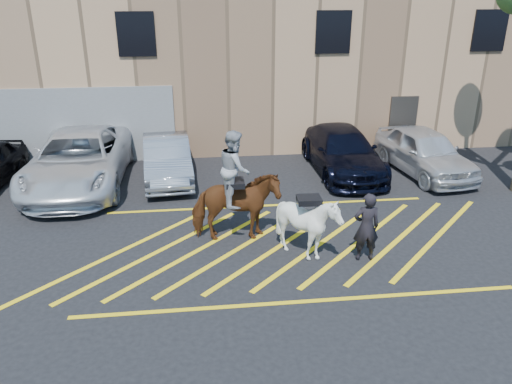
{
  "coord_description": "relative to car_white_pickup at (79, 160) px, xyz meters",
  "views": [
    {
      "loc": [
        -1.96,
        -11.43,
        6.16
      ],
      "look_at": [
        -0.6,
        0.2,
        1.3
      ],
      "focal_mm": 35.0,
      "sensor_mm": 36.0,
      "label": 1
    }
  ],
  "objects": [
    {
      "name": "ground",
      "position": [
        5.94,
        -4.64,
        -0.88
      ],
      "size": [
        90.0,
        90.0,
        0.0
      ],
      "primitive_type": "plane",
      "color": "black",
      "rests_on": "ground"
    },
    {
      "name": "mounted_bay",
      "position": [
        4.8,
        -4.5,
        0.31
      ],
      "size": [
        2.24,
        1.03,
        2.94
      ],
      "color": "#5E2F16",
      "rests_on": "ground"
    },
    {
      "name": "car_white_suv",
      "position": [
        11.76,
        -0.22,
        -0.09
      ],
      "size": [
        2.47,
        4.84,
        1.58
      ],
      "primitive_type": "imported",
      "rotation": [
        0.0,
        0.0,
        0.14
      ],
      "color": "silver",
      "rests_on": "ground"
    },
    {
      "name": "car_blue_suv",
      "position": [
        8.96,
        0.29,
        -0.13
      ],
      "size": [
        2.22,
        5.23,
        1.5
      ],
      "primitive_type": "imported",
      "rotation": [
        0.0,
        0.0,
        0.02
      ],
      "color": "black",
      "rests_on": "ground"
    },
    {
      "name": "warehouse",
      "position": [
        5.93,
        7.35,
        2.77
      ],
      "size": [
        32.42,
        10.2,
        7.3
      ],
      "color": "tan",
      "rests_on": "ground"
    },
    {
      "name": "car_silver_sedan",
      "position": [
        2.84,
        0.27,
        -0.16
      ],
      "size": [
        1.89,
        4.47,
        1.44
      ],
      "primitive_type": "imported",
      "rotation": [
        0.0,
        0.0,
        0.09
      ],
      "color": "#9295A0",
      "rests_on": "ground"
    },
    {
      "name": "hatching_zone",
      "position": [
        5.94,
        -4.94,
        -0.87
      ],
      "size": [
        12.6,
        5.12,
        0.01
      ],
      "color": "yellow",
      "rests_on": "ground"
    },
    {
      "name": "saddled_white",
      "position": [
        6.46,
        -5.57,
        -0.02
      ],
      "size": [
        1.42,
        1.58,
        1.7
      ],
      "color": "white",
      "rests_on": "ground"
    },
    {
      "name": "handler",
      "position": [
        7.81,
        -5.85,
        -0.02
      ],
      "size": [
        0.64,
        0.43,
        1.73
      ],
      "primitive_type": "imported",
      "rotation": [
        0.0,
        0.0,
        3.11
      ],
      "color": "black",
      "rests_on": "ground"
    },
    {
      "name": "car_white_pickup",
      "position": [
        0.0,
        0.0,
        0.0
      ],
      "size": [
        2.93,
        6.33,
        1.76
      ],
      "primitive_type": "imported",
      "rotation": [
        0.0,
        0.0,
        -0.0
      ],
      "color": "silver",
      "rests_on": "ground"
    }
  ]
}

